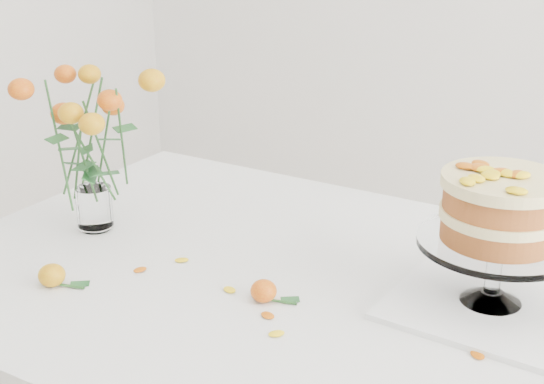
# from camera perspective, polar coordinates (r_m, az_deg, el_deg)

# --- Properties ---
(table) EXTENTS (1.43, 0.93, 0.76)m
(table) POSITION_cam_1_polar(r_m,az_deg,el_deg) (1.36, 3.53, -10.01)
(table) COLOR tan
(table) RESTS_ON ground
(napkin) EXTENTS (0.32, 0.32, 0.01)m
(napkin) POSITION_cam_1_polar(r_m,az_deg,el_deg) (1.30, 16.08, -8.07)
(napkin) COLOR silver
(napkin) RESTS_ON table
(cake_stand) EXTENTS (0.25, 0.25, 0.23)m
(cake_stand) POSITION_cam_1_polar(r_m,az_deg,el_deg) (1.23, 16.80, -1.67)
(cake_stand) COLOR white
(cake_stand) RESTS_ON napkin
(rose_vase) EXTENTS (0.26, 0.26, 0.36)m
(rose_vase) POSITION_cam_1_polar(r_m,az_deg,el_deg) (1.50, -13.73, 4.63)
(rose_vase) COLOR white
(rose_vase) RESTS_ON table
(loose_rose_near) EXTENTS (0.08, 0.05, 0.04)m
(loose_rose_near) POSITION_cam_1_polar(r_m,az_deg,el_deg) (1.36, -16.23, -6.05)
(loose_rose_near) COLOR gold
(loose_rose_near) RESTS_ON table
(loose_rose_far) EXTENTS (0.08, 0.04, 0.04)m
(loose_rose_far) POSITION_cam_1_polar(r_m,az_deg,el_deg) (1.26, -0.62, -7.46)
(loose_rose_far) COLOR red
(loose_rose_far) RESTS_ON table
(stray_petal_a) EXTENTS (0.03, 0.02, 0.00)m
(stray_petal_a) POSITION_cam_1_polar(r_m,az_deg,el_deg) (1.30, -3.21, -7.38)
(stray_petal_a) COLOR yellow
(stray_petal_a) RESTS_ON table
(stray_petal_b) EXTENTS (0.03, 0.02, 0.00)m
(stray_petal_b) POSITION_cam_1_polar(r_m,az_deg,el_deg) (1.22, -0.33, -9.29)
(stray_petal_b) COLOR yellow
(stray_petal_b) RESTS_ON table
(stray_petal_c) EXTENTS (0.03, 0.02, 0.00)m
(stray_petal_c) POSITION_cam_1_polar(r_m,az_deg,el_deg) (1.17, 0.34, -10.63)
(stray_petal_c) COLOR yellow
(stray_petal_c) RESTS_ON table
(stray_petal_d) EXTENTS (0.03, 0.02, 0.00)m
(stray_petal_d) POSITION_cam_1_polar(r_m,az_deg,el_deg) (1.41, -6.82, -5.12)
(stray_petal_d) COLOR yellow
(stray_petal_d) RESTS_ON table
(stray_petal_e) EXTENTS (0.03, 0.02, 0.00)m
(stray_petal_e) POSITION_cam_1_polar(r_m,az_deg,el_deg) (1.38, -9.91, -5.80)
(stray_petal_e) COLOR yellow
(stray_petal_e) RESTS_ON table
(stray_petal_f) EXTENTS (0.03, 0.02, 0.00)m
(stray_petal_f) POSITION_cam_1_polar(r_m,az_deg,el_deg) (1.16, 15.20, -11.77)
(stray_petal_f) COLOR yellow
(stray_petal_f) RESTS_ON table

